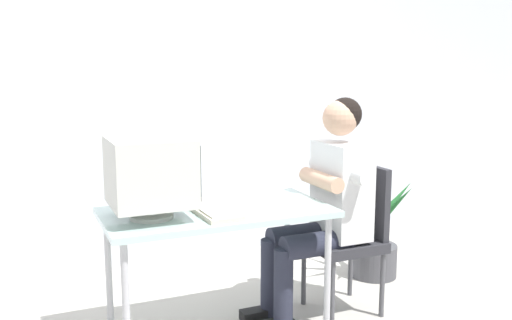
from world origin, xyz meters
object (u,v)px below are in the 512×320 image
object	(u,v)px
office_chair	(352,231)
person_seated	(326,200)
crt_monitor	(151,172)
potted_plant	(373,237)
keyboard	(211,209)
desk	(217,221)

from	to	relation	value
office_chair	person_seated	xyz separation A→B (m)	(-0.19, 0.00, 0.21)
crt_monitor	potted_plant	xyz separation A→B (m)	(1.67, 0.46, -0.68)
crt_monitor	office_chair	size ratio (longest dim) A/B	0.46
keyboard	person_seated	world-z (taller)	person_seated
office_chair	potted_plant	size ratio (longest dim) A/B	1.26
desk	crt_monitor	world-z (taller)	crt_monitor
desk	person_seated	distance (m)	0.69
crt_monitor	keyboard	distance (m)	0.38
crt_monitor	keyboard	world-z (taller)	crt_monitor
person_seated	potted_plant	bearing A→B (deg)	32.44
crt_monitor	person_seated	bearing A→B (deg)	3.41
person_seated	crt_monitor	bearing A→B (deg)	-176.59
office_chair	potted_plant	xyz separation A→B (m)	(0.44, 0.40, -0.21)
keyboard	crt_monitor	bearing A→B (deg)	178.75
desk	potted_plant	world-z (taller)	desk
desk	keyboard	distance (m)	0.10
keyboard	office_chair	size ratio (longest dim) A/B	0.54
desk	crt_monitor	size ratio (longest dim) A/B	2.95
desk	person_seated	world-z (taller)	person_seated
keyboard	desk	bearing A→B (deg)	38.42
office_chair	person_seated	world-z (taller)	person_seated
desk	keyboard	xyz separation A→B (m)	(-0.05, -0.04, 0.08)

